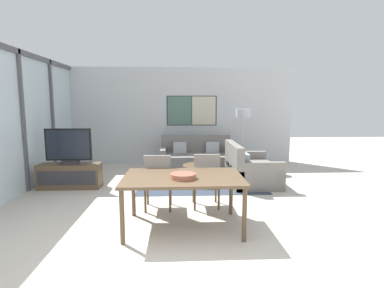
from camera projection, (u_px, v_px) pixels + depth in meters
ground_plane at (170, 258)px, 3.43m from camera, size 24.00×24.00×0.00m
wall_back at (175, 116)px, 8.80m from camera, size 6.96×0.09×2.80m
window_wall_left at (21, 115)px, 5.86m from camera, size 0.07×5.62×2.80m
area_rug at (200, 182)px, 6.70m from camera, size 2.69×1.93×0.01m
tv_console at (70, 176)px, 6.26m from camera, size 1.26×0.42×0.52m
television at (68, 147)px, 6.18m from camera, size 0.94×0.20×0.74m
sofa_main at (196, 159)px, 8.08m from camera, size 1.91×0.99×0.89m
sofa_side at (248, 170)px, 6.67m from camera, size 0.99×1.50×0.89m
coffee_table at (200, 169)px, 6.66m from camera, size 0.80×0.80×0.40m
dining_table at (183, 181)px, 4.20m from camera, size 1.66×1.09×0.75m
dining_chair_left at (158, 179)px, 4.92m from camera, size 0.46×0.46×0.94m
dining_chair_centre at (206, 178)px, 5.02m from camera, size 0.46×0.46×0.94m
fruit_bowl at (183, 176)px, 4.05m from camera, size 0.34×0.34×0.07m
floor_lamp at (243, 117)px, 7.93m from camera, size 0.39×0.39×1.62m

